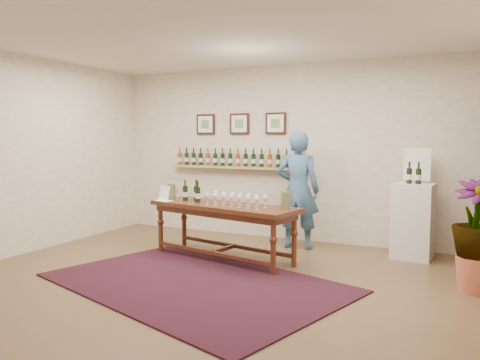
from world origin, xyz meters
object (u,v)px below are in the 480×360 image
at_px(person, 298,190).
at_px(display_pedestal, 413,221).
at_px(tasting_table, 223,212).
at_px(potted_plant, 475,236).

bearing_deg(person, display_pedestal, 179.94).
bearing_deg(tasting_table, potted_plant, 10.53).
distance_m(potted_plant, person, 2.60).
height_order(tasting_table, person, person).
relative_size(tasting_table, person, 1.27).
distance_m(display_pedestal, person, 1.66).
bearing_deg(potted_plant, tasting_table, 178.53).
height_order(display_pedestal, potted_plant, potted_plant).
bearing_deg(potted_plant, person, 154.30).
bearing_deg(person, tasting_table, 50.99).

